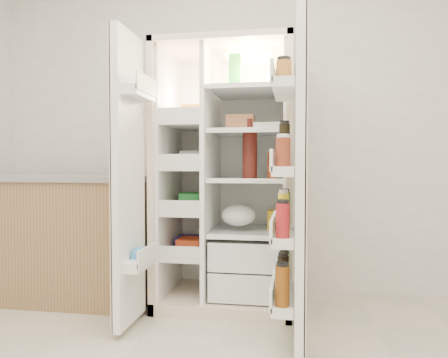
# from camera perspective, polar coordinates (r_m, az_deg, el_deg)

# --- Properties ---
(wall_back) EXTENTS (4.00, 0.02, 2.70)m
(wall_back) POSITION_cam_1_polar(r_m,az_deg,el_deg) (3.37, 2.61, 8.25)
(wall_back) COLOR white
(wall_back) RESTS_ON floor
(refrigerator) EXTENTS (0.92, 0.70, 1.80)m
(refrigerator) POSITION_cam_1_polar(r_m,az_deg,el_deg) (3.03, 0.88, -2.53)
(refrigerator) COLOR beige
(refrigerator) RESTS_ON floor
(freezer_door) EXTENTS (0.15, 0.40, 1.72)m
(freezer_door) POSITION_cam_1_polar(r_m,az_deg,el_deg) (2.57, -12.66, -0.13)
(freezer_door) COLOR white
(freezer_door) RESTS_ON floor
(fridge_door) EXTENTS (0.17, 0.58, 1.72)m
(fridge_door) POSITION_cam_1_polar(r_m,az_deg,el_deg) (2.29, 9.74, -0.80)
(fridge_door) COLOR white
(fridge_door) RESTS_ON floor
(kitchen_counter) EXTENTS (1.25, 0.66, 0.91)m
(kitchen_counter) POSITION_cam_1_polar(r_m,az_deg,el_deg) (3.33, -19.64, -7.26)
(kitchen_counter) COLOR #96714B
(kitchen_counter) RESTS_ON floor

